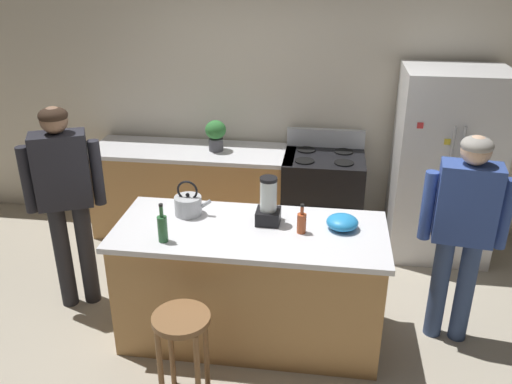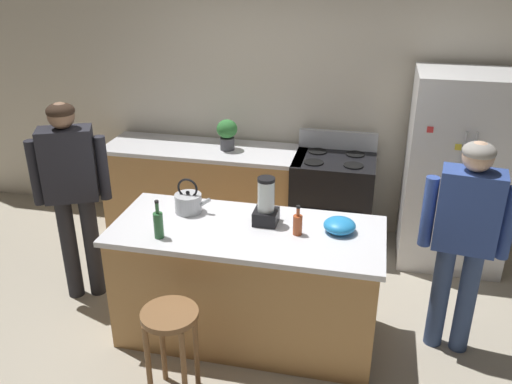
{
  "view_description": "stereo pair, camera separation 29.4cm",
  "coord_description": "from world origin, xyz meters",
  "px_view_note": "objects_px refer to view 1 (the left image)",
  "views": [
    {
      "loc": [
        0.51,
        -3.3,
        2.7
      ],
      "look_at": [
        0.0,
        0.3,
        1.05
      ],
      "focal_mm": 37.88,
      "sensor_mm": 36.0,
      "label": 1
    },
    {
      "loc": [
        0.8,
        -3.24,
        2.7
      ],
      "look_at": [
        0.0,
        0.3,
        1.05
      ],
      "focal_mm": 37.88,
      "sensor_mm": 36.0,
      "label": 2
    }
  ],
  "objects_px": {
    "blender_appliance": "(268,204)",
    "bottle_olive_oil": "(163,228)",
    "person_by_island_left": "(65,191)",
    "potted_plant": "(216,133)",
    "kitchen_island": "(250,283)",
    "tea_kettle": "(188,204)",
    "person_by_sink_right": "(464,223)",
    "refrigerator": "(444,165)",
    "mixing_bowl": "(342,222)",
    "bar_stool": "(182,336)",
    "stove_range": "(322,199)",
    "bottle_cooking_sauce": "(302,223)"
  },
  "relations": [
    {
      "from": "person_by_sink_right",
      "to": "mixing_bowl",
      "type": "distance_m",
      "value": 0.84
    },
    {
      "from": "mixing_bowl",
      "to": "tea_kettle",
      "type": "bearing_deg",
      "value": 176.32
    },
    {
      "from": "tea_kettle",
      "to": "blender_appliance",
      "type": "bearing_deg",
      "value": -5.04
    },
    {
      "from": "stove_range",
      "to": "tea_kettle",
      "type": "bearing_deg",
      "value": -125.41
    },
    {
      "from": "bottle_olive_oil",
      "to": "mixing_bowl",
      "type": "relative_size",
      "value": 1.24
    },
    {
      "from": "refrigerator",
      "to": "person_by_sink_right",
      "type": "distance_m",
      "value": 1.32
    },
    {
      "from": "mixing_bowl",
      "to": "bottle_cooking_sauce",
      "type": "bearing_deg",
      "value": -160.61
    },
    {
      "from": "person_by_island_left",
      "to": "bar_stool",
      "type": "distance_m",
      "value": 1.55
    },
    {
      "from": "kitchen_island",
      "to": "person_by_island_left",
      "type": "relative_size",
      "value": 1.15
    },
    {
      "from": "mixing_bowl",
      "to": "bar_stool",
      "type": "bearing_deg",
      "value": -139.66
    },
    {
      "from": "bottle_olive_oil",
      "to": "bottle_cooking_sauce",
      "type": "distance_m",
      "value": 0.94
    },
    {
      "from": "mixing_bowl",
      "to": "blender_appliance",
      "type": "bearing_deg",
      "value": 177.88
    },
    {
      "from": "person_by_island_left",
      "to": "person_by_sink_right",
      "type": "relative_size",
      "value": 1.05
    },
    {
      "from": "bar_stool",
      "to": "tea_kettle",
      "type": "xyz_separation_m",
      "value": [
        -0.17,
        0.88,
        0.47
      ]
    },
    {
      "from": "kitchen_island",
      "to": "person_by_island_left",
      "type": "distance_m",
      "value": 1.58
    },
    {
      "from": "bottle_cooking_sauce",
      "to": "bottle_olive_oil",
      "type": "bearing_deg",
      "value": -164.77
    },
    {
      "from": "tea_kettle",
      "to": "mixing_bowl",
      "type": "bearing_deg",
      "value": -3.68
    },
    {
      "from": "kitchen_island",
      "to": "mixing_bowl",
      "type": "bearing_deg",
      "value": 8.51
    },
    {
      "from": "blender_appliance",
      "to": "refrigerator",
      "type": "bearing_deg",
      "value": 43.46
    },
    {
      "from": "stove_range",
      "to": "mixing_bowl",
      "type": "height_order",
      "value": "stove_range"
    },
    {
      "from": "bottle_olive_oil",
      "to": "bottle_cooking_sauce",
      "type": "xyz_separation_m",
      "value": [
        0.91,
        0.25,
        -0.02
      ]
    },
    {
      "from": "bar_stool",
      "to": "blender_appliance",
      "type": "xyz_separation_m",
      "value": [
        0.43,
        0.83,
        0.54
      ]
    },
    {
      "from": "person_by_sink_right",
      "to": "blender_appliance",
      "type": "height_order",
      "value": "person_by_sink_right"
    },
    {
      "from": "bottle_olive_oil",
      "to": "bar_stool",
      "type": "bearing_deg",
      "value": -63.5
    },
    {
      "from": "kitchen_island",
      "to": "bar_stool",
      "type": "bearing_deg",
      "value": -113.94
    },
    {
      "from": "person_by_island_left",
      "to": "bottle_olive_oil",
      "type": "relative_size",
      "value": 6.05
    },
    {
      "from": "potted_plant",
      "to": "tea_kettle",
      "type": "distance_m",
      "value": 1.39
    },
    {
      "from": "bar_stool",
      "to": "tea_kettle",
      "type": "height_order",
      "value": "tea_kettle"
    },
    {
      "from": "blender_appliance",
      "to": "mixing_bowl",
      "type": "height_order",
      "value": "blender_appliance"
    },
    {
      "from": "person_by_island_left",
      "to": "bottle_olive_oil",
      "type": "distance_m",
      "value": 1.02
    },
    {
      "from": "bottle_olive_oil",
      "to": "tea_kettle",
      "type": "relative_size",
      "value": 1.0
    },
    {
      "from": "person_by_sink_right",
      "to": "mixing_bowl",
      "type": "height_order",
      "value": "person_by_sink_right"
    },
    {
      "from": "kitchen_island",
      "to": "tea_kettle",
      "type": "relative_size",
      "value": 6.96
    },
    {
      "from": "person_by_island_left",
      "to": "potted_plant",
      "type": "height_order",
      "value": "person_by_island_left"
    },
    {
      "from": "bar_stool",
      "to": "potted_plant",
      "type": "bearing_deg",
      "value": 96.28
    },
    {
      "from": "potted_plant",
      "to": "bottle_cooking_sauce",
      "type": "xyz_separation_m",
      "value": [
        0.93,
        -1.55,
        -0.09
      ]
    },
    {
      "from": "potted_plant",
      "to": "bottle_olive_oil",
      "type": "bearing_deg",
      "value": -89.45
    },
    {
      "from": "blender_appliance",
      "to": "bottle_olive_oil",
      "type": "bearing_deg",
      "value": -151.21
    },
    {
      "from": "stove_range",
      "to": "bottle_cooking_sauce",
      "type": "distance_m",
      "value": 1.62
    },
    {
      "from": "stove_range",
      "to": "blender_appliance",
      "type": "relative_size",
      "value": 3.1
    },
    {
      "from": "person_by_sink_right",
      "to": "bar_stool",
      "type": "distance_m",
      "value": 2.05
    },
    {
      "from": "person_by_island_left",
      "to": "tea_kettle",
      "type": "relative_size",
      "value": 6.06
    },
    {
      "from": "bottle_olive_oil",
      "to": "tea_kettle",
      "type": "bearing_deg",
      "value": 80.94
    },
    {
      "from": "stove_range",
      "to": "mixing_bowl",
      "type": "xyz_separation_m",
      "value": [
        0.16,
        -1.43,
        0.49
      ]
    },
    {
      "from": "kitchen_island",
      "to": "stove_range",
      "type": "distance_m",
      "value": 1.6
    },
    {
      "from": "stove_range",
      "to": "person_by_island_left",
      "type": "bearing_deg",
      "value": -145.91
    },
    {
      "from": "mixing_bowl",
      "to": "kitchen_island",
      "type": "bearing_deg",
      "value": -171.49
    },
    {
      "from": "stove_range",
      "to": "person_by_island_left",
      "type": "relative_size",
      "value": 0.65
    },
    {
      "from": "potted_plant",
      "to": "tea_kettle",
      "type": "relative_size",
      "value": 1.09
    },
    {
      "from": "person_by_sink_right",
      "to": "bottle_olive_oil",
      "type": "relative_size",
      "value": 5.78
    }
  ]
}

